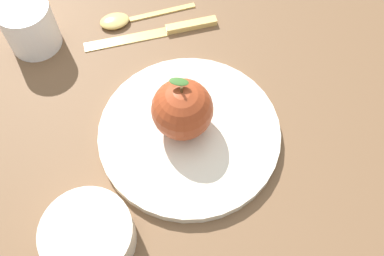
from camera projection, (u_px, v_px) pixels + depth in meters
The scene contains 7 objects.
ground_plane at pixel (180, 112), 0.61m from camera, with size 2.40×2.40×0.00m, color brown.
dinner_plate at pixel (192, 132), 0.58m from camera, with size 0.25×0.25×0.02m.
apple at pixel (182, 109), 0.55m from camera, with size 0.08×0.08×0.09m.
side_bowl at pixel (88, 235), 0.50m from camera, with size 0.11×0.11×0.04m.
cup at pixel (29, 24), 0.64m from camera, with size 0.08×0.08×0.08m.
knife at pixel (164, 31), 0.68m from camera, with size 0.03×0.22×0.01m.
spoon at pixel (124, 19), 0.69m from camera, with size 0.04×0.16×0.01m.
Camera 1 is at (-0.30, 0.09, 0.52)m, focal length 39.81 mm.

